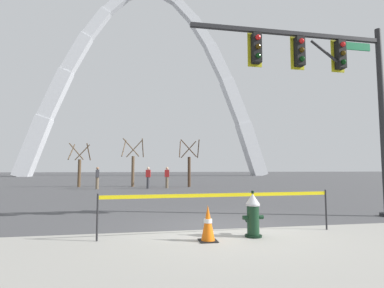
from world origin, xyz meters
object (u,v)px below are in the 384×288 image
at_px(traffic_cone_by_hydrant, 208,224).
at_px(pedestrian_walking_left, 167,177).
at_px(fire_hydrant, 253,215).
at_px(traffic_signal_gantry, 331,78).
at_px(pedestrian_walking_right, 148,177).
at_px(monument_arch, 150,90).
at_px(pedestrian_standing_center, 97,178).

bearing_deg(traffic_cone_by_hydrant, pedestrian_walking_left, 87.42).
xyz_separation_m(fire_hydrant, pedestrian_walking_left, (-0.30, 16.36, 0.35)).
bearing_deg(traffic_signal_gantry, traffic_cone_by_hydrant, -154.71).
bearing_deg(pedestrian_walking_left, fire_hydrant, -88.94).
bearing_deg(traffic_signal_gantry, pedestrian_walking_right, 109.98).
height_order(monument_arch, pedestrian_standing_center, monument_arch).
distance_m(fire_hydrant, monument_arch, 55.26).
bearing_deg(pedestrian_walking_right, traffic_cone_by_hydrant, -87.60).
xyz_separation_m(traffic_cone_by_hydrant, traffic_signal_gantry, (4.46, 2.11, 3.91)).
bearing_deg(pedestrian_standing_center, fire_hydrant, -71.66).
height_order(traffic_cone_by_hydrant, traffic_signal_gantry, traffic_signal_gantry).
distance_m(traffic_signal_gantry, monument_arch, 52.52).
distance_m(fire_hydrant, pedestrian_walking_left, 16.37).
distance_m(fire_hydrant, pedestrian_walking_right, 16.12).
height_order(traffic_signal_gantry, pedestrian_walking_right, traffic_signal_gantry).
bearing_deg(traffic_cone_by_hydrant, monument_arch, 89.26).
relative_size(monument_arch, pedestrian_standing_center, 30.64).
xyz_separation_m(fire_hydrant, pedestrian_walking_right, (-1.73, 16.02, 0.35)).
bearing_deg(traffic_cone_by_hydrant, traffic_signal_gantry, 25.29).
distance_m(fire_hydrant, traffic_cone_by_hydrant, 1.08).
bearing_deg(pedestrian_walking_right, traffic_signal_gantry, -70.02).
bearing_deg(pedestrian_walking_left, pedestrian_walking_right, -166.76).
bearing_deg(fire_hydrant, pedestrian_walking_right, 96.16).
xyz_separation_m(traffic_cone_by_hydrant, pedestrian_standing_center, (-4.30, 16.35, 0.46)).
distance_m(traffic_cone_by_hydrant, pedestrian_walking_right, 16.26).
xyz_separation_m(monument_arch, pedestrian_standing_center, (-4.99, -36.51, -16.42)).
bearing_deg(pedestrian_walking_left, traffic_signal_gantry, -75.61).
distance_m(traffic_cone_by_hydrant, monument_arch, 55.49).
height_order(pedestrian_walking_left, pedestrian_walking_right, same).
bearing_deg(fire_hydrant, monument_arch, 90.40).
bearing_deg(monument_arch, pedestrian_walking_right, -92.13).
relative_size(traffic_cone_by_hydrant, monument_arch, 0.01).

